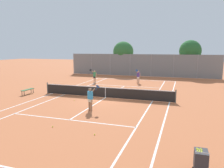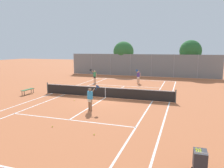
{
  "view_description": "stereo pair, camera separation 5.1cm",
  "coord_description": "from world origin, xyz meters",
  "px_view_note": "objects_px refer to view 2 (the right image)",
  "views": [
    {
      "loc": [
        6.46,
        -17.7,
        4.29
      ],
      "look_at": [
        0.11,
        1.5,
        1.0
      ],
      "focal_mm": 35.0,
      "sensor_mm": 36.0,
      "label": 1
    },
    {
      "loc": [
        6.51,
        -17.68,
        4.29
      ],
      "look_at": [
        0.11,
        1.5,
        1.0
      ],
      "focal_mm": 35.0,
      "sensor_mm": 36.0,
      "label": 2
    }
  ],
  "objects_px": {
    "player_far_left": "(95,76)",
    "tree_behind_left": "(124,52)",
    "loose_tennis_ball_0": "(94,134)",
    "loose_tennis_ball_2": "(52,127)",
    "tennis_net": "(105,92)",
    "loose_tennis_ball_1": "(94,103)",
    "courtside_bench": "(28,90)",
    "tree_behind_right": "(191,52)",
    "player_near_side": "(90,98)",
    "loose_tennis_ball_3": "(74,100)",
    "ball_cart": "(200,160)",
    "player_far_right": "(138,76)"
  },
  "relations": [
    {
      "from": "courtside_bench",
      "to": "tree_behind_right",
      "type": "xyz_separation_m",
      "value": [
        14.89,
        18.55,
        3.4
      ]
    },
    {
      "from": "courtside_bench",
      "to": "loose_tennis_ball_1",
      "type": "bearing_deg",
      "value": -10.19
    },
    {
      "from": "player_near_side",
      "to": "player_far_left",
      "type": "bearing_deg",
      "value": 111.47
    },
    {
      "from": "ball_cart",
      "to": "courtside_bench",
      "type": "height_order",
      "value": "ball_cart"
    },
    {
      "from": "tennis_net",
      "to": "tree_behind_right",
      "type": "xyz_separation_m",
      "value": [
        7.34,
        17.66,
        3.3
      ]
    },
    {
      "from": "tennis_net",
      "to": "loose_tennis_ball_3",
      "type": "xyz_separation_m",
      "value": [
        -2.08,
        -1.88,
        -0.48
      ]
    },
    {
      "from": "player_far_left",
      "to": "tree_behind_left",
      "type": "xyz_separation_m",
      "value": [
        0.98,
        10.02,
        2.79
      ]
    },
    {
      "from": "player_far_left",
      "to": "tree_behind_right",
      "type": "relative_size",
      "value": 0.32
    },
    {
      "from": "player_far_right",
      "to": "loose_tennis_ball_1",
      "type": "xyz_separation_m",
      "value": [
        -1.29,
        -11.03,
        -0.89
      ]
    },
    {
      "from": "loose_tennis_ball_0",
      "to": "player_near_side",
      "type": "bearing_deg",
      "value": 116.43
    },
    {
      "from": "player_far_right",
      "to": "loose_tennis_ball_3",
      "type": "bearing_deg",
      "value": -106.59
    },
    {
      "from": "loose_tennis_ball_1",
      "to": "courtside_bench",
      "type": "height_order",
      "value": "courtside_bench"
    },
    {
      "from": "loose_tennis_ball_1",
      "to": "loose_tennis_ball_2",
      "type": "distance_m",
      "value": 5.6
    },
    {
      "from": "ball_cart",
      "to": "loose_tennis_ball_2",
      "type": "bearing_deg",
      "value": 162.65
    },
    {
      "from": "loose_tennis_ball_2",
      "to": "courtside_bench",
      "type": "relative_size",
      "value": 0.04
    },
    {
      "from": "tennis_net",
      "to": "player_near_side",
      "type": "height_order",
      "value": "player_near_side"
    },
    {
      "from": "ball_cart",
      "to": "player_near_side",
      "type": "height_order",
      "value": "player_near_side"
    },
    {
      "from": "player_far_left",
      "to": "loose_tennis_ball_2",
      "type": "xyz_separation_m",
      "value": [
        3.91,
        -15.28,
        -0.89
      ]
    },
    {
      "from": "tennis_net",
      "to": "loose_tennis_ball_1",
      "type": "height_order",
      "value": "tennis_net"
    },
    {
      "from": "loose_tennis_ball_0",
      "to": "loose_tennis_ball_3",
      "type": "height_order",
      "value": "same"
    },
    {
      "from": "loose_tennis_ball_3",
      "to": "tennis_net",
      "type": "bearing_deg",
      "value": 42.1
    },
    {
      "from": "player_far_left",
      "to": "loose_tennis_ball_0",
      "type": "bearing_deg",
      "value": -67.22
    },
    {
      "from": "loose_tennis_ball_3",
      "to": "courtside_bench",
      "type": "bearing_deg",
      "value": 169.79
    },
    {
      "from": "ball_cart",
      "to": "loose_tennis_ball_1",
      "type": "distance_m",
      "value": 10.82
    },
    {
      "from": "player_far_left",
      "to": "player_far_right",
      "type": "xyz_separation_m",
      "value": [
        5.28,
        1.35,
        0.0
      ]
    },
    {
      "from": "loose_tennis_ball_1",
      "to": "loose_tennis_ball_3",
      "type": "relative_size",
      "value": 1.0
    },
    {
      "from": "loose_tennis_ball_1",
      "to": "loose_tennis_ball_3",
      "type": "height_order",
      "value": "same"
    },
    {
      "from": "ball_cart",
      "to": "player_far_right",
      "type": "height_order",
      "value": "player_far_right"
    },
    {
      "from": "loose_tennis_ball_3",
      "to": "loose_tennis_ball_2",
      "type": "bearing_deg",
      "value": -73.0
    },
    {
      "from": "tennis_net",
      "to": "tree_behind_right",
      "type": "relative_size",
      "value": 2.15
    },
    {
      "from": "tree_behind_left",
      "to": "player_far_left",
      "type": "bearing_deg",
      "value": -95.58
    },
    {
      "from": "loose_tennis_ball_2",
      "to": "tennis_net",
      "type": "bearing_deg",
      "value": 88.09
    },
    {
      "from": "player_far_right",
      "to": "tree_behind_right",
      "type": "relative_size",
      "value": 0.32
    },
    {
      "from": "player_near_side",
      "to": "loose_tennis_ball_0",
      "type": "relative_size",
      "value": 26.88
    },
    {
      "from": "loose_tennis_ball_2",
      "to": "courtside_bench",
      "type": "height_order",
      "value": "courtside_bench"
    },
    {
      "from": "player_far_right",
      "to": "player_near_side",
      "type": "bearing_deg",
      "value": -93.21
    },
    {
      "from": "courtside_bench",
      "to": "tree_behind_right",
      "type": "distance_m",
      "value": 24.03
    },
    {
      "from": "tennis_net",
      "to": "tree_behind_left",
      "type": "height_order",
      "value": "tree_behind_left"
    },
    {
      "from": "player_near_side",
      "to": "tree_behind_left",
      "type": "relative_size",
      "value": 0.32
    },
    {
      "from": "player_far_left",
      "to": "loose_tennis_ball_2",
      "type": "bearing_deg",
      "value": -75.66
    },
    {
      "from": "player_far_left",
      "to": "tennis_net",
      "type": "bearing_deg",
      "value": -60.83
    },
    {
      "from": "tennis_net",
      "to": "player_far_left",
      "type": "bearing_deg",
      "value": 119.17
    },
    {
      "from": "tennis_net",
      "to": "tree_behind_left",
      "type": "distance_m",
      "value": 18.06
    },
    {
      "from": "tree_behind_right",
      "to": "loose_tennis_ball_1",
      "type": "bearing_deg",
      "value": -110.73
    },
    {
      "from": "loose_tennis_ball_0",
      "to": "loose_tennis_ball_2",
      "type": "height_order",
      "value": "same"
    },
    {
      "from": "courtside_bench",
      "to": "tree_behind_left",
      "type": "distance_m",
      "value": 19.18
    },
    {
      "from": "ball_cart",
      "to": "loose_tennis_ball_3",
      "type": "height_order",
      "value": "ball_cart"
    },
    {
      "from": "loose_tennis_ball_1",
      "to": "ball_cart",
      "type": "bearing_deg",
      "value": -47.14
    },
    {
      "from": "player_far_left",
      "to": "tree_behind_left",
      "type": "relative_size",
      "value": 0.32
    },
    {
      "from": "loose_tennis_ball_2",
      "to": "courtside_bench",
      "type": "bearing_deg",
      "value": 136.48
    }
  ]
}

